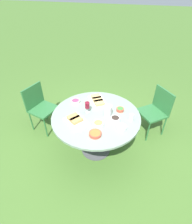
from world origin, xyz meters
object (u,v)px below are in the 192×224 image
object	(u,v)px
water_pitcher	(108,111)
chair_near_left	(156,109)
wine_glass	(87,106)
dining_table	(96,121)
chair_near_right	(39,105)

from	to	relation	value
water_pitcher	chair_near_left	bearing A→B (deg)	135.01
water_pitcher	wine_glass	world-z (taller)	water_pitcher
water_pitcher	wine_glass	size ratio (longest dim) A/B	1.03
dining_table	wine_glass	xyz separation A→B (m)	(-0.04, -0.14, 0.23)
chair_near_left	water_pitcher	world-z (taller)	water_pitcher
water_pitcher	wine_glass	bearing A→B (deg)	-91.50
chair_near_right	water_pitcher	xyz separation A→B (m)	(0.28, 1.36, 0.35)
chair_near_left	water_pitcher	size ratio (longest dim) A/B	4.84
dining_table	chair_near_left	xyz separation A→B (m)	(-0.77, 0.92, -0.15)
dining_table	water_pitcher	xyz separation A→B (m)	(-0.03, 0.17, 0.20)
water_pitcher	dining_table	bearing A→B (deg)	-80.57
chair_near_left	wine_glass	xyz separation A→B (m)	(0.74, -1.06, 0.38)
chair_near_left	chair_near_right	xyz separation A→B (m)	(0.47, -2.10, 0.00)
water_pitcher	wine_glass	distance (m)	0.32
chair_near_left	chair_near_right	distance (m)	2.15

